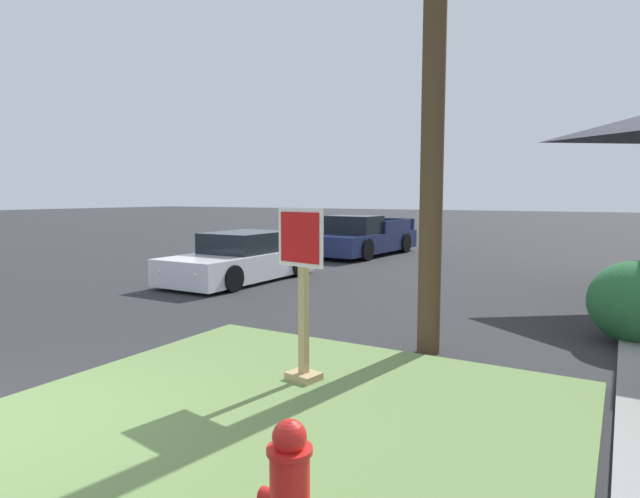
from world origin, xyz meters
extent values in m
cube|color=#668447|center=(2.21, 1.82, 0.04)|extent=(5.46, 4.85, 0.08)
cylinder|color=red|center=(3.52, -0.10, 0.82)|extent=(0.25, 0.25, 0.03)
sphere|color=red|center=(3.52, -0.10, 0.89)|extent=(0.19, 0.19, 0.19)
cube|color=red|center=(3.52, -0.10, 0.96)|extent=(0.04, 0.04, 0.04)
cylinder|color=red|center=(3.37, -0.10, 0.51)|extent=(0.08, 0.09, 0.09)
cube|color=tan|center=(1.92, 2.63, 1.04)|extent=(0.10, 0.10, 1.92)
cube|color=tan|center=(1.92, 2.63, 0.12)|extent=(0.40, 0.34, 0.08)
cube|color=white|center=(1.91, 2.58, 1.72)|extent=(0.65, 0.13, 0.66)
cube|color=red|center=(1.91, 2.56, 1.72)|extent=(0.56, 0.11, 0.56)
cylinder|color=black|center=(0.22, 2.59, 0.01)|extent=(0.70, 0.70, 0.02)
cube|color=silver|center=(-3.51, 8.27, 0.41)|extent=(1.87, 4.42, 0.64)
cube|color=black|center=(-3.51, 8.49, 0.97)|extent=(1.60, 2.04, 0.56)
cylinder|color=black|center=(-2.65, 6.89, 0.31)|extent=(0.22, 0.62, 0.62)
cylinder|color=black|center=(-4.39, 6.91, 0.31)|extent=(0.22, 0.62, 0.62)
cylinder|color=black|center=(-2.63, 9.63, 0.31)|extent=(0.22, 0.62, 0.62)
cylinder|color=black|center=(-4.37, 9.64, 0.31)|extent=(0.22, 0.62, 0.62)
sphere|color=white|center=(-2.97, 6.11, 0.47)|extent=(0.14, 0.14, 0.14)
sphere|color=red|center=(-2.94, 10.43, 0.47)|extent=(0.12, 0.12, 0.12)
sphere|color=white|center=(-4.08, 6.12, 0.47)|extent=(0.14, 0.14, 0.14)
sphere|color=red|center=(-4.04, 10.44, 0.47)|extent=(0.12, 0.12, 0.12)
cube|color=#19234C|center=(-3.32, 15.32, 0.50)|extent=(2.27, 5.31, 0.68)
cube|color=black|center=(-3.36, 14.59, 1.14)|extent=(1.81, 1.45, 0.68)
cube|color=#19234C|center=(-2.33, 16.17, 1.06)|extent=(0.23, 2.19, 0.44)
cube|color=#19234C|center=(-4.20, 16.28, 1.06)|extent=(0.23, 2.19, 0.44)
cube|color=#19234C|center=(-3.17, 17.87, 1.06)|extent=(1.77, 0.20, 0.44)
cylinder|color=black|center=(-2.49, 13.71, 0.38)|extent=(0.30, 0.77, 0.76)
cylinder|color=black|center=(-4.33, 13.82, 0.38)|extent=(0.30, 0.77, 0.76)
cylinder|color=black|center=(-2.30, 16.82, 0.38)|extent=(0.30, 0.77, 0.76)
cylinder|color=black|center=(-4.15, 16.93, 0.38)|extent=(0.30, 0.77, 0.76)
ellipsoid|color=#266234|center=(5.25, 6.56, 0.62)|extent=(1.36, 1.36, 1.24)
camera|label=1|loc=(5.02, -2.37, 2.18)|focal=29.60mm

